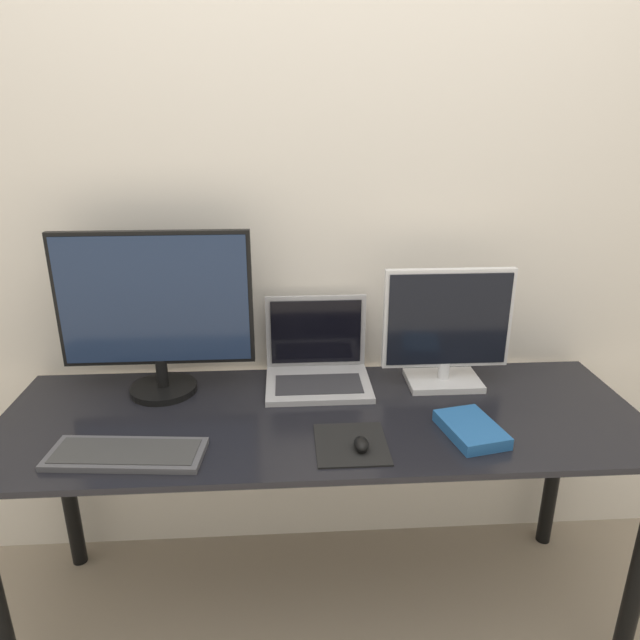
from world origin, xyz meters
name	(u,v)px	position (x,y,z in m)	size (l,w,h in m)	color
wall_back	(314,213)	(0.00, 0.70, 1.25)	(7.00, 0.05, 2.50)	silver
desk	(322,445)	(0.00, 0.32, 0.62)	(1.86, 0.64, 0.73)	black
monitor_left	(156,310)	(-0.49, 0.50, 1.00)	(0.58, 0.21, 0.51)	black
monitor_right	(447,330)	(0.40, 0.50, 0.91)	(0.40, 0.16, 0.38)	silver
laptop	(318,362)	(0.00, 0.55, 0.79)	(0.33, 0.26, 0.26)	#ADADB2
keyboard	(126,454)	(-0.51, 0.13, 0.74)	(0.40, 0.18, 0.02)	#4C4C51
mousepad	(351,444)	(0.07, 0.15, 0.73)	(0.19, 0.21, 0.00)	black
mouse	(361,444)	(0.09, 0.12, 0.75)	(0.04, 0.06, 0.03)	black
book	(471,429)	(0.40, 0.18, 0.75)	(0.17, 0.22, 0.03)	#235B9E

